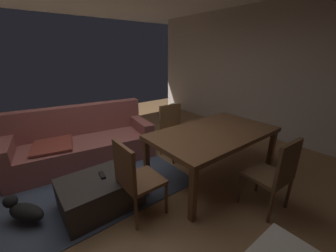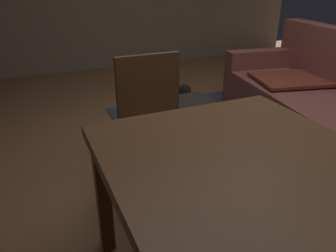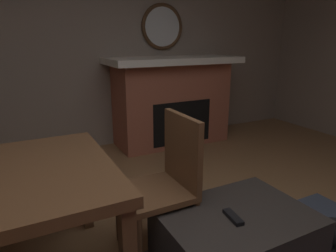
{
  "view_description": "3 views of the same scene",
  "coord_description": "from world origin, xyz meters",
  "px_view_note": "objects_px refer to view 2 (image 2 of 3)",
  "views": [
    {
      "loc": [
        -1.01,
        -2.47,
        1.81
      ],
      "look_at": [
        0.4,
        -0.67,
        0.99
      ],
      "focal_mm": 21.97,
      "sensor_mm": 36.0,
      "label": 1
    },
    {
      "loc": [
        1.76,
        -1.42,
        1.4
      ],
      "look_at": [
        0.01,
        -0.66,
        0.51
      ],
      "focal_mm": 34.95,
      "sensor_mm": 36.0,
      "label": 2
    },
    {
      "loc": [
        0.73,
        0.91,
        1.4
      ],
      "look_at": [
        -0.35,
        -1.18,
        0.72
      ],
      "focal_mm": 32.13,
      "sensor_mm": 36.0,
      "label": 3
    }
  ],
  "objects_px": {
    "small_dog": "(177,104)",
    "tv_remote": "(196,114)",
    "dining_chair_west": "(155,118)",
    "couch": "(329,106)",
    "dining_table": "(307,230)",
    "ottoman_coffee_table": "(188,135)"
  },
  "relations": [
    {
      "from": "dining_chair_west",
      "to": "dining_table",
      "type": "bearing_deg",
      "value": 0.0
    },
    {
      "from": "ottoman_coffee_table",
      "to": "dining_chair_west",
      "type": "relative_size",
      "value": 0.96
    },
    {
      "from": "couch",
      "to": "dining_table",
      "type": "xyz_separation_m",
      "value": [
        1.38,
        -1.7,
        0.35
      ]
    },
    {
      "from": "couch",
      "to": "tv_remote",
      "type": "height_order",
      "value": "couch"
    },
    {
      "from": "couch",
      "to": "dining_table",
      "type": "bearing_deg",
      "value": -51.01
    },
    {
      "from": "dining_chair_west",
      "to": "small_dog",
      "type": "height_order",
      "value": "dining_chair_west"
    },
    {
      "from": "dining_table",
      "to": "small_dog",
      "type": "bearing_deg",
      "value": 164.45
    },
    {
      "from": "dining_table",
      "to": "ottoman_coffee_table",
      "type": "bearing_deg",
      "value": 165.97
    },
    {
      "from": "tv_remote",
      "to": "dining_chair_west",
      "type": "height_order",
      "value": "dining_chair_west"
    },
    {
      "from": "ottoman_coffee_table",
      "to": "dining_table",
      "type": "bearing_deg",
      "value": -14.03
    },
    {
      "from": "small_dog",
      "to": "couch",
      "type": "bearing_deg",
      "value": 47.27
    },
    {
      "from": "couch",
      "to": "dining_table",
      "type": "distance_m",
      "value": 2.22
    },
    {
      "from": "couch",
      "to": "dining_chair_west",
      "type": "height_order",
      "value": "couch"
    },
    {
      "from": "dining_table",
      "to": "couch",
      "type": "bearing_deg",
      "value": 128.99
    },
    {
      "from": "tv_remote",
      "to": "dining_table",
      "type": "bearing_deg",
      "value": -8.38
    },
    {
      "from": "tv_remote",
      "to": "dining_chair_west",
      "type": "distance_m",
      "value": 0.49
    },
    {
      "from": "small_dog",
      "to": "tv_remote",
      "type": "bearing_deg",
      "value": -15.2
    },
    {
      "from": "couch",
      "to": "ottoman_coffee_table",
      "type": "xyz_separation_m",
      "value": [
        -0.2,
        -1.31,
        -0.13
      ]
    },
    {
      "from": "couch",
      "to": "tv_remote",
      "type": "relative_size",
      "value": 14.7
    },
    {
      "from": "tv_remote",
      "to": "dining_table",
      "type": "distance_m",
      "value": 1.6
    },
    {
      "from": "dining_table",
      "to": "small_dog",
      "type": "distance_m",
      "value": 2.49
    },
    {
      "from": "ottoman_coffee_table",
      "to": "small_dog",
      "type": "distance_m",
      "value": 0.81
    }
  ]
}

